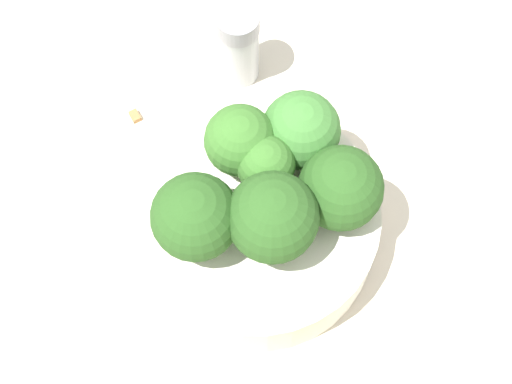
# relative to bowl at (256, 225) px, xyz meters

# --- Properties ---
(ground_plane) EXTENTS (3.00, 3.00, 0.00)m
(ground_plane) POSITION_rel_bowl_xyz_m (0.00, 0.00, -0.02)
(ground_plane) COLOR beige
(bowl) EXTENTS (0.17, 0.17, 0.05)m
(bowl) POSITION_rel_bowl_xyz_m (0.00, 0.00, 0.00)
(bowl) COLOR silver
(bowl) RESTS_ON ground_plane
(broccoli_floret_0) EXTENTS (0.06, 0.06, 0.07)m
(broccoli_floret_0) POSITION_rel_bowl_xyz_m (0.02, -0.02, 0.06)
(broccoli_floret_0) COLOR #8EB770
(broccoli_floret_0) RESTS_ON bowl
(broccoli_floret_1) EXTENTS (0.06, 0.06, 0.06)m
(broccoli_floret_1) POSITION_rel_bowl_xyz_m (-0.03, -0.03, 0.06)
(broccoli_floret_1) COLOR #7A9E5B
(broccoli_floret_1) RESTS_ON bowl
(broccoli_floret_2) EXTENTS (0.04, 0.04, 0.05)m
(broccoli_floret_2) POSITION_rel_bowl_xyz_m (0.00, 0.02, 0.06)
(broccoli_floret_2) COLOR #7A9E5B
(broccoli_floret_2) RESTS_ON bowl
(broccoli_floret_3) EXTENTS (0.05, 0.05, 0.05)m
(broccoli_floret_3) POSITION_rel_bowl_xyz_m (0.01, 0.05, 0.05)
(broccoli_floret_3) COLOR #8EB770
(broccoli_floret_3) RESTS_ON bowl
(broccoli_floret_4) EXTENTS (0.06, 0.06, 0.06)m
(broccoli_floret_4) POSITION_rel_bowl_xyz_m (0.05, 0.02, 0.05)
(broccoli_floret_4) COLOR #7A9E5B
(broccoli_floret_4) RESTS_ON bowl
(broccoli_floret_5) EXTENTS (0.05, 0.05, 0.06)m
(broccoli_floret_5) POSITION_rel_bowl_xyz_m (-0.02, 0.03, 0.06)
(broccoli_floret_5) COLOR #7A9E5B
(broccoli_floret_5) RESTS_ON bowl
(pepper_shaker) EXTENTS (0.03, 0.03, 0.08)m
(pepper_shaker) POSITION_rel_bowl_xyz_m (-0.05, 0.13, 0.01)
(pepper_shaker) COLOR #B2B7BC
(pepper_shaker) RESTS_ON ground_plane
(almond_crumb_0) EXTENTS (0.01, 0.01, 0.01)m
(almond_crumb_0) POSITION_rel_bowl_xyz_m (-0.12, 0.06, -0.02)
(almond_crumb_0) COLOR olive
(almond_crumb_0) RESTS_ON ground_plane
(almond_crumb_4) EXTENTS (0.01, 0.00, 0.01)m
(almond_crumb_4) POSITION_rel_bowl_xyz_m (-0.07, 0.08, -0.02)
(almond_crumb_4) COLOR tan
(almond_crumb_4) RESTS_ON ground_plane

